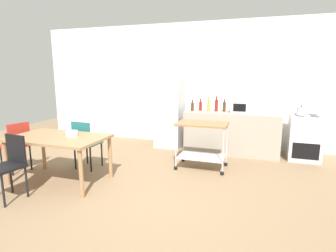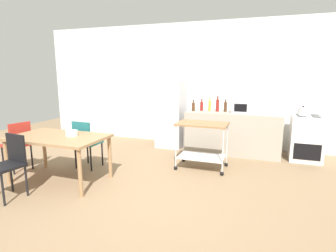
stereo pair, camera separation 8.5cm
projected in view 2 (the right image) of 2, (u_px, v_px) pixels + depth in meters
ground_plane at (145, 196)px, 3.92m from camera, size 12.00×12.00×0.00m
back_wall at (199, 85)px, 6.59m from camera, size 8.40×0.12×2.90m
kitchen_counter at (232, 133)px, 5.93m from camera, size 2.00×0.64×0.90m
dining_table at (58, 141)px, 4.36m from camera, size 1.50×0.90×0.75m
chair_black at (10, 162)px, 3.82m from camera, size 0.45×0.45×0.89m
chair_red at (18, 143)px, 4.85m from camera, size 0.48×0.48×0.89m
chair_teal at (86, 141)px, 4.97m from camera, size 0.42×0.42×0.89m
stove_oven at (306, 138)px, 5.46m from camera, size 0.60×0.61×0.92m
refrigerator at (171, 114)px, 6.44m from camera, size 0.60×0.63×1.55m
kitchen_cart at (202, 138)px, 4.96m from camera, size 0.91×0.57×0.85m
bottle_sparkling_water at (193, 106)px, 6.08m from camera, size 0.07×0.07×0.25m
bottle_hot_sauce at (202, 106)px, 6.11m from camera, size 0.07×0.07×0.26m
bottle_soda at (210, 105)px, 6.05m from camera, size 0.06×0.06×0.30m
bottle_olive_oil at (218, 105)px, 5.98m from camera, size 0.07×0.07×0.33m
bottle_sesame_oil at (225, 107)px, 5.94m from camera, size 0.06×0.06×0.27m
microwave at (243, 107)px, 5.76m from camera, size 0.46×0.35×0.26m
fruit_bowl at (72, 133)px, 4.35m from camera, size 0.19×0.19×0.09m
kettle at (303, 111)px, 5.31m from camera, size 0.24×0.17×0.19m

